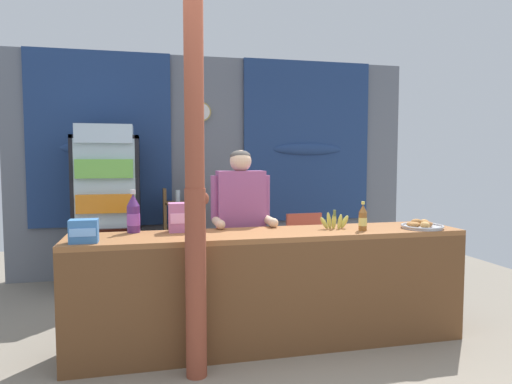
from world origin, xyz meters
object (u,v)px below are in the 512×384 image
(stall_counter, at_px, (275,278))
(shopkeeper, at_px, (241,215))
(snack_box_biscuit, at_px, (84,231))
(snack_box_wafer, at_px, (182,217))
(soda_bottle_grape_soda, at_px, (133,214))
(pastry_tray, at_px, (422,226))
(timber_post, at_px, (195,196))
(drink_fridge, at_px, (107,201))
(banana_bunch, at_px, (335,221))
(bottle_shelf_rack, at_px, (184,233))
(soda_bottle_iced_tea, at_px, (363,218))
(plastic_lawn_chair, at_px, (300,244))

(stall_counter, relative_size, shopkeeper, 2.00)
(snack_box_biscuit, relative_size, snack_box_wafer, 0.82)
(soda_bottle_grape_soda, bearing_deg, pastry_tray, -8.21)
(timber_post, distance_m, pastry_tray, 1.93)
(drink_fridge, bearing_deg, banana_bunch, -43.84)
(snack_box_biscuit, distance_m, banana_bunch, 1.92)
(soda_bottle_grape_soda, distance_m, banana_bunch, 1.61)
(shopkeeper, xyz_separation_m, snack_box_biscuit, (-1.22, -0.63, 0.01))
(bottle_shelf_rack, distance_m, soda_bottle_grape_soda, 1.96)
(soda_bottle_grape_soda, distance_m, snack_box_wafer, 0.37)
(stall_counter, height_order, soda_bottle_grape_soda, soda_bottle_grape_soda)
(soda_bottle_iced_tea, bearing_deg, plastic_lawn_chair, 89.14)
(timber_post, height_order, snack_box_biscuit, timber_post)
(timber_post, height_order, shopkeeper, timber_post)
(timber_post, relative_size, snack_box_biscuit, 13.67)
(timber_post, height_order, soda_bottle_grape_soda, timber_post)
(timber_post, distance_m, snack_box_biscuit, 0.82)
(timber_post, bearing_deg, stall_counter, 25.45)
(shopkeeper, height_order, snack_box_wafer, shopkeeper)
(drink_fridge, distance_m, bottle_shelf_rack, 0.96)
(timber_post, xyz_separation_m, banana_bunch, (1.18, 0.45, -0.26))
(drink_fridge, xyz_separation_m, shopkeeper, (1.23, -1.41, -0.03))
(timber_post, height_order, drink_fridge, timber_post)
(soda_bottle_iced_tea, xyz_separation_m, snack_box_biscuit, (-2.10, -0.05, -0.02))
(banana_bunch, bearing_deg, soda_bottle_iced_tea, -37.69)
(bottle_shelf_rack, bearing_deg, shopkeeper, -76.30)
(stall_counter, xyz_separation_m, banana_bunch, (0.55, 0.15, 0.40))
(stall_counter, distance_m, timber_post, 0.97)
(snack_box_biscuit, bearing_deg, drink_fridge, 90.35)
(timber_post, relative_size, soda_bottle_iced_tea, 10.96)
(drink_fridge, xyz_separation_m, soda_bottle_grape_soda, (0.33, -1.67, 0.04))
(soda_bottle_grape_soda, height_order, pastry_tray, soda_bottle_grape_soda)
(plastic_lawn_chair, distance_m, banana_bunch, 1.58)
(stall_counter, distance_m, bottle_shelf_rack, 2.22)
(plastic_lawn_chair, relative_size, snack_box_biscuit, 4.60)
(drink_fridge, height_order, snack_box_wafer, drink_fridge)
(timber_post, relative_size, banana_bunch, 9.53)
(bottle_shelf_rack, distance_m, snack_box_wafer, 1.93)
(banana_bunch, bearing_deg, drink_fridge, 136.16)
(shopkeeper, relative_size, snack_box_wafer, 6.79)
(snack_box_wafer, bearing_deg, plastic_lawn_chair, 43.42)
(bottle_shelf_rack, bearing_deg, plastic_lawn_chair, -22.04)
(snack_box_wafer, relative_size, banana_bunch, 0.85)
(stall_counter, bearing_deg, snack_box_wafer, 157.34)
(timber_post, distance_m, bottle_shelf_rack, 2.55)
(shopkeeper, height_order, pastry_tray, shopkeeper)
(shopkeeper, relative_size, snack_box_biscuit, 8.27)
(timber_post, distance_m, banana_bunch, 1.29)
(shopkeeper, bearing_deg, snack_box_biscuit, -152.65)
(plastic_lawn_chair, height_order, shopkeeper, shopkeeper)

